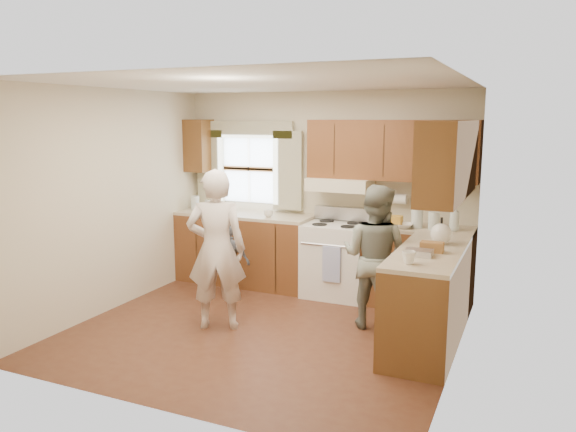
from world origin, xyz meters
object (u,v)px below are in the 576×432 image
at_px(woman_right, 375,257).
at_px(child, 230,261).
at_px(woman_left, 216,250).
at_px(stove, 337,259).

xyz_separation_m(woman_right, child, (-1.87, 0.26, -0.31)).
bearing_deg(child, woman_left, 111.17).
height_order(woman_right, child, woman_right).
bearing_deg(child, stove, -154.18).
distance_m(stove, woman_left, 1.76).
xyz_separation_m(stove, woman_right, (0.70, -0.84, 0.29)).
bearing_deg(woman_left, stove, -141.65).
height_order(stove, woman_right, woman_right).
bearing_deg(child, woman_right, 171.41).
bearing_deg(stove, woman_left, -117.43).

